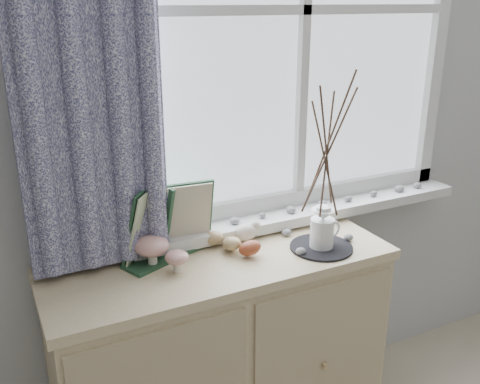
{
  "coord_description": "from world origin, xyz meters",
  "views": [
    {
      "loc": [
        -0.82,
        0.26,
        1.68
      ],
      "look_at": [
        -0.1,
        1.7,
        1.1
      ],
      "focal_mm": 40.0,
      "sensor_mm": 36.0,
      "label": 1
    }
  ],
  "objects_px": {
    "botanical_book": "(169,224)",
    "toadstool_cluster": "(158,249)",
    "sideboard": "(222,362)",
    "twig_pitcher": "(327,148)"
  },
  "relations": [
    {
      "from": "botanical_book",
      "to": "toadstool_cluster",
      "type": "relative_size",
      "value": 2.31
    },
    {
      "from": "sideboard",
      "to": "botanical_book",
      "type": "relative_size",
      "value": 3.12
    },
    {
      "from": "botanical_book",
      "to": "twig_pitcher",
      "type": "distance_m",
      "value": 0.58
    },
    {
      "from": "sideboard",
      "to": "botanical_book",
      "type": "height_order",
      "value": "botanical_book"
    },
    {
      "from": "botanical_book",
      "to": "toadstool_cluster",
      "type": "distance_m",
      "value": 0.09
    },
    {
      "from": "toadstool_cluster",
      "to": "twig_pitcher",
      "type": "height_order",
      "value": "twig_pitcher"
    },
    {
      "from": "sideboard",
      "to": "toadstool_cluster",
      "type": "relative_size",
      "value": 7.19
    },
    {
      "from": "botanical_book",
      "to": "twig_pitcher",
      "type": "bearing_deg",
      "value": -39.87
    },
    {
      "from": "botanical_book",
      "to": "twig_pitcher",
      "type": "height_order",
      "value": "twig_pitcher"
    },
    {
      "from": "sideboard",
      "to": "botanical_book",
      "type": "xyz_separation_m",
      "value": [
        -0.16,
        0.07,
        0.56
      ]
    }
  ]
}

